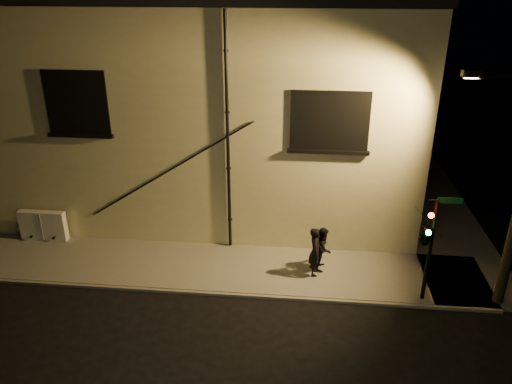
# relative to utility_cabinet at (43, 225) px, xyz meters

# --- Properties ---
(ground) EXTENTS (90.00, 90.00, 0.00)m
(ground) POSITION_rel_utility_cabinet_xyz_m (8.91, -2.70, -0.70)
(ground) COLOR black
(sidewalk) EXTENTS (21.00, 16.00, 0.12)m
(sidewalk) POSITION_rel_utility_cabinet_xyz_m (10.13, 1.69, -0.64)
(sidewalk) COLOR slate
(sidewalk) RESTS_ON ground
(building) EXTENTS (16.20, 12.23, 8.80)m
(building) POSITION_rel_utility_cabinet_xyz_m (5.91, 6.29, 3.70)
(building) COLOR beige
(building) RESTS_ON ground
(utility_cabinet) EXTENTS (1.77, 0.30, 1.16)m
(utility_cabinet) POSITION_rel_utility_cabinet_xyz_m (0.00, 0.00, 0.00)
(utility_cabinet) COLOR white
(utility_cabinet) RESTS_ON sidewalk
(pedestrian_a) EXTENTS (0.42, 0.63, 1.72)m
(pedestrian_a) POSITION_rel_utility_cabinet_xyz_m (10.21, -1.36, 0.28)
(pedestrian_a) COLOR black
(pedestrian_a) RESTS_ON sidewalk
(pedestrian_b) EXTENTS (0.71, 0.84, 1.53)m
(pedestrian_b) POSITION_rel_utility_cabinet_xyz_m (10.49, -0.95, 0.18)
(pedestrian_b) COLOR black
(pedestrian_b) RESTS_ON sidewalk
(traffic_signal) EXTENTS (1.31, 2.05, 3.47)m
(traffic_signal) POSITION_rel_utility_cabinet_xyz_m (13.38, -2.51, 1.76)
(traffic_signal) COLOR black
(traffic_signal) RESTS_ON sidewalk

